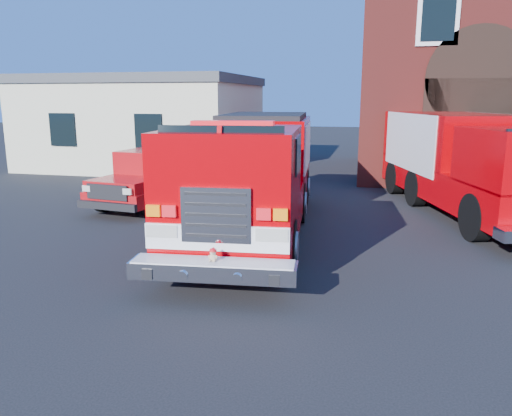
% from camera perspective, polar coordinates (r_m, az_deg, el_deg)
% --- Properties ---
extents(ground, '(100.00, 100.00, 0.00)m').
position_cam_1_polar(ground, '(10.87, 1.49, -5.37)').
color(ground, black).
rests_on(ground, ground).
extents(side_building, '(10.20, 8.20, 4.35)m').
position_cam_1_polar(side_building, '(25.69, -12.38, 9.68)').
color(side_building, beige).
rests_on(side_building, ground).
extents(fire_engine, '(3.52, 9.65, 2.91)m').
position_cam_1_polar(fire_engine, '(12.59, -0.21, 4.14)').
color(fire_engine, black).
rests_on(fire_engine, ground).
extents(pickup_truck, '(2.56, 5.48, 1.73)m').
position_cam_1_polar(pickup_truck, '(16.37, -11.24, 3.41)').
color(pickup_truck, black).
rests_on(pickup_truck, ground).
extents(secondary_truck, '(5.03, 9.20, 2.85)m').
position_cam_1_polar(secondary_truck, '(15.85, 23.16, 5.04)').
color(secondary_truck, black).
rests_on(secondary_truck, ground).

